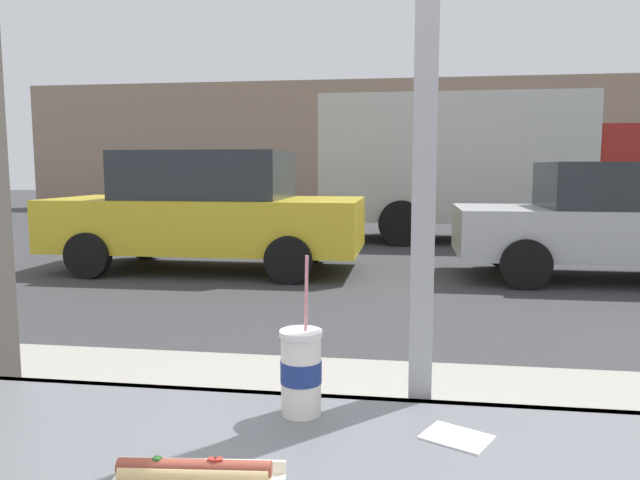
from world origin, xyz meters
The scene contains 10 objects.
ground_plane centered at (0.00, 8.00, 0.00)m, with size 60.00×60.00×0.00m, color #38383A.
sidewalk_strip centered at (0.00, 1.60, 0.07)m, with size 16.00×2.80×0.13m, color #9E998E.
window_wall centered at (0.00, 0.08, 1.82)m, with size 2.91×0.20×2.90m.
building_facade_far centered at (0.00, 20.40, 2.29)m, with size 28.00×1.20×4.57m, color gray.
soda_cup_right centered at (-0.25, -0.08, 1.11)m, with size 0.09×0.09×0.33m.
hotdog_tray_near centered at (-0.36, -0.40, 1.04)m, with size 0.29×0.13×0.05m.
napkin_wrapper centered at (0.07, -0.15, 1.02)m, with size 0.12×0.09×0.00m, color white.
parked_car_yellow centered at (-2.99, 7.37, 0.89)m, with size 4.58×2.05×1.77m.
parked_car_silver centered at (2.80, 7.37, 0.82)m, with size 4.20×1.89×1.60m.
box_truck centered at (1.56, 11.70, 1.63)m, with size 7.05×2.44×2.98m.
Camera 1 is at (-0.03, -1.25, 1.52)m, focal length 33.74 mm.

